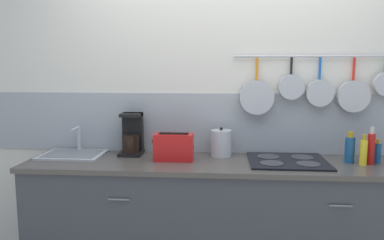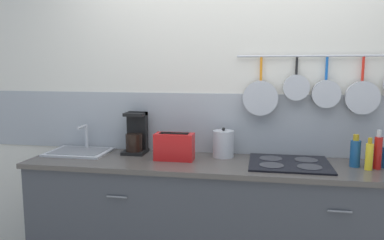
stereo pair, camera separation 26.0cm
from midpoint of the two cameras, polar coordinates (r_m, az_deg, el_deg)
wall_back at (r=2.90m, az=8.68°, el=2.06°), size 7.20×0.15×2.60m
cabinet_base at (r=2.79m, az=7.96°, el=-15.97°), size 2.81×0.56×0.88m
countertop at (r=2.64m, az=8.15°, el=-6.87°), size 2.85×0.58×0.03m
sink_basin at (r=3.00m, az=-14.42°, el=-4.56°), size 0.46×0.35×0.20m
coffee_maker at (r=2.91m, az=-6.02°, el=-2.49°), size 0.17×0.19×0.32m
toaster at (r=2.67m, az=0.07°, el=-4.10°), size 0.29×0.13×0.20m
kettle at (r=2.79m, az=7.48°, el=-3.63°), size 0.15×0.15×0.22m
cooktop at (r=2.69m, az=17.33°, el=-6.35°), size 0.54×0.48×0.01m
bottle_hot_sauce at (r=2.77m, az=26.14°, el=-4.52°), size 0.07×0.07×0.22m
bottle_dish_soap at (r=2.73m, az=27.91°, el=-4.88°), size 0.05×0.05×0.21m
bottle_cooking_wine at (r=2.78m, az=28.93°, el=-4.30°), size 0.05×0.05×0.26m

